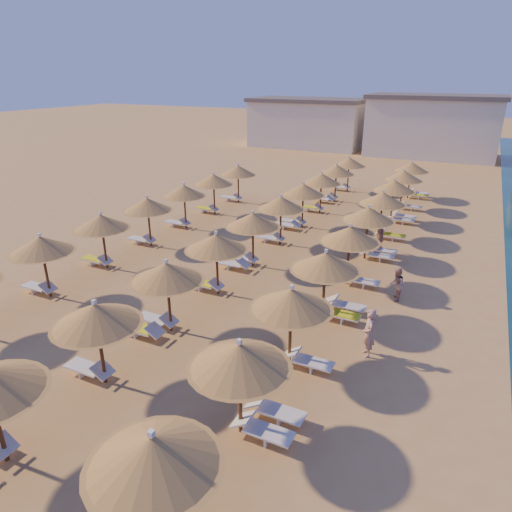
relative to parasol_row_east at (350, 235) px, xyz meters
The scene contains 9 objects.
ground 6.77m from the parasol_row_east, 117.36° to the right, with size 220.00×220.00×0.00m, color tan.
hotel_blocks 41.62m from the parasol_row_east, 89.13° to the left, with size 49.69×9.52×8.10m.
parasol_row_east is the anchor object (origin of this frame).
parasol_row_west 5.15m from the parasol_row_east, behind, with size 2.94×40.06×3.10m.
parasol_row_inland 12.01m from the parasol_row_east, behind, with size 2.94×25.21×3.10m.
loungers 4.83m from the parasol_row_east, behind, with size 15.23×38.65×0.66m.
beachgoer_c 5.19m from the parasol_row_east, 84.11° to the left, with size 1.11×0.46×1.89m, color tan.
beachgoer_b 3.12m from the parasol_row_east, 16.84° to the right, with size 0.77×0.60×1.58m, color tan.
beachgoer_a 6.35m from the parasol_row_east, 67.38° to the right, with size 0.68×0.45×1.88m, color tan.
Camera 1 is at (7.87, -14.69, 9.68)m, focal length 32.00 mm.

